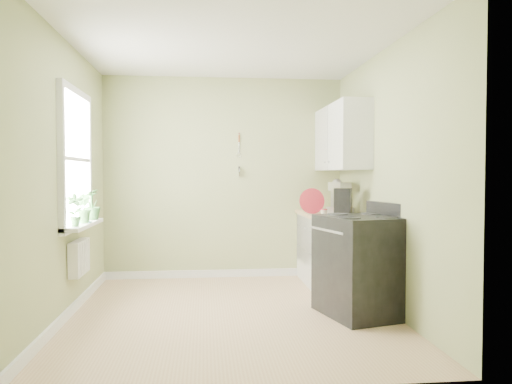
{
  "coord_description": "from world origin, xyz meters",
  "views": [
    {
      "loc": [
        -0.27,
        -4.96,
        1.4
      ],
      "look_at": [
        0.3,
        0.55,
        1.2
      ],
      "focal_mm": 35.0,
      "sensor_mm": 36.0,
      "label": 1
    }
  ],
  "objects": [
    {
      "name": "ceiling",
      "position": [
        0.0,
        0.0,
        2.71
      ],
      "size": [
        3.2,
        3.6,
        0.02
      ],
      "primitive_type": "cube",
      "color": "white",
      "rests_on": "wall_back"
    },
    {
      "name": "window_sill",
      "position": [
        -1.51,
        0.3,
        0.88
      ],
      "size": [
        0.18,
        1.14,
        0.04
      ],
      "primitive_type": "cube",
      "color": "white",
      "rests_on": "wall_left"
    },
    {
      "name": "window",
      "position": [
        -1.58,
        0.3,
        1.55
      ],
      "size": [
        0.06,
        1.14,
        1.44
      ],
      "color": "white",
      "rests_on": "wall_left"
    },
    {
      "name": "red_tray",
      "position": [
        1.05,
        1.07,
        1.07
      ],
      "size": [
        0.32,
        0.08,
        0.32
      ],
      "primitive_type": "cylinder",
      "rotation": [
        1.45,
        0.0,
        0.09
      ],
      "color": "#A82330",
      "rests_on": "countertop"
    },
    {
      "name": "plant_b",
      "position": [
        -1.5,
        0.28,
        1.05
      ],
      "size": [
        0.21,
        0.21,
        0.3
      ],
      "primitive_type": "imported",
      "rotation": [
        0.0,
        0.0,
        2.33
      ],
      "color": "#33632E",
      "rests_on": "window_sill"
    },
    {
      "name": "floor",
      "position": [
        0.0,
        0.0,
        -0.01
      ],
      "size": [
        3.2,
        3.6,
        0.02
      ],
      "primitive_type": "cube",
      "color": "tan",
      "rests_on": "ground"
    },
    {
      "name": "jar",
      "position": [
        1.12,
        0.73,
        0.95
      ],
      "size": [
        0.08,
        0.08,
        0.08
      ],
      "color": "beige",
      "rests_on": "countertop"
    },
    {
      "name": "stove",
      "position": [
        1.28,
        -0.18,
        0.5
      ],
      "size": [
        0.89,
        0.95,
        1.11
      ],
      "color": "black",
      "rests_on": "floor"
    },
    {
      "name": "countertop",
      "position": [
        1.29,
        1.0,
        0.89
      ],
      "size": [
        0.64,
        1.6,
        0.04
      ],
      "primitive_type": "cube",
      "color": "#E1BC89",
      "rests_on": "base_cabinets"
    },
    {
      "name": "wall_utensils",
      "position": [
        0.2,
        1.78,
        1.56
      ],
      "size": [
        0.02,
        0.14,
        0.58
      ],
      "color": "#E1BC89",
      "rests_on": "wall_back"
    },
    {
      "name": "base_cabinets",
      "position": [
        1.3,
        1.0,
        0.43
      ],
      "size": [
        0.6,
        1.6,
        0.87
      ],
      "primitive_type": "cube",
      "color": "white",
      "rests_on": "floor"
    },
    {
      "name": "coffee_maker",
      "position": [
        1.31,
        0.62,
        1.07
      ],
      "size": [
        0.25,
        0.26,
        0.33
      ],
      "color": "black",
      "rests_on": "countertop"
    },
    {
      "name": "upper_cabinets",
      "position": [
        1.43,
        1.1,
        1.85
      ],
      "size": [
        0.35,
        1.4,
        0.8
      ],
      "primitive_type": "cube",
      "color": "white",
      "rests_on": "wall_right"
    },
    {
      "name": "stand_mixer",
      "position": [
        1.38,
        1.0,
        1.09
      ],
      "size": [
        0.28,
        0.39,
        0.43
      ],
      "color": "#B2B2B7",
      "rests_on": "countertop"
    },
    {
      "name": "wall_right",
      "position": [
        1.61,
        0.0,
        1.35
      ],
      "size": [
        0.02,
        3.6,
        2.7
      ],
      "primitive_type": "cube",
      "color": "tan",
      "rests_on": "floor"
    },
    {
      "name": "wall_left",
      "position": [
        -1.61,
        0.0,
        1.35
      ],
      "size": [
        0.02,
        3.6,
        2.7
      ],
      "primitive_type": "cube",
      "color": "tan",
      "rests_on": "floor"
    },
    {
      "name": "radiator",
      "position": [
        -1.54,
        0.25,
        0.55
      ],
      "size": [
        0.12,
        0.5,
        0.35
      ],
      "primitive_type": "cube",
      "color": "white",
      "rests_on": "wall_left"
    },
    {
      "name": "plant_c",
      "position": [
        -1.5,
        0.66,
        1.07
      ],
      "size": [
        0.23,
        0.23,
        0.34
      ],
      "primitive_type": "imported",
      "rotation": [
        0.0,
        0.0,
        4.43
      ],
      "color": "#33632E",
      "rests_on": "window_sill"
    },
    {
      "name": "wall_back",
      "position": [
        0.0,
        1.81,
        1.35
      ],
      "size": [
        3.2,
        0.02,
        2.7
      ],
      "primitive_type": "cube",
      "color": "tan",
      "rests_on": "floor"
    },
    {
      "name": "kettle",
      "position": [
        1.1,
        1.33,
        1.0
      ],
      "size": [
        0.18,
        0.11,
        0.18
      ],
      "color": "silver",
      "rests_on": "countertop"
    },
    {
      "name": "plant_a",
      "position": [
        -1.5,
        -0.07,
        1.06
      ],
      "size": [
        0.2,
        0.16,
        0.32
      ],
      "primitive_type": "imported",
      "rotation": [
        0.0,
        0.0,
        0.31
      ],
      "color": "#33632E",
      "rests_on": "window_sill"
    }
  ]
}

